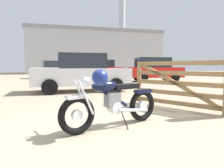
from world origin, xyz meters
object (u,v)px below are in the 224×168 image
(dark_sedan_left, at_px, (54,69))
(timber_gate, at_px, (188,82))
(red_hatchback_near, at_px, (155,69))
(blue_hatchback_right, at_px, (81,73))
(pale_sedan_back, at_px, (102,69))
(vintage_motorcycle, at_px, (112,101))

(dark_sedan_left, bearing_deg, timber_gate, -88.38)
(timber_gate, xyz_separation_m, red_hatchback_near, (3.95, 9.41, 0.21))
(timber_gate, height_order, dark_sedan_left, dark_sedan_left)
(red_hatchback_near, xyz_separation_m, blue_hatchback_right, (-6.06, -4.75, -0.08))
(timber_gate, height_order, red_hatchback_near, red_hatchback_near)
(red_hatchback_near, relative_size, dark_sedan_left, 0.91)
(pale_sedan_back, xyz_separation_m, dark_sedan_left, (-4.63, 1.08, -0.08))
(red_hatchback_near, xyz_separation_m, pale_sedan_back, (-2.78, 5.56, 0.00))
(vintage_motorcycle, bearing_deg, pale_sedan_back, -121.84)
(vintage_motorcycle, relative_size, blue_hatchback_right, 0.47)
(vintage_motorcycle, height_order, timber_gate, timber_gate)
(red_hatchback_near, bearing_deg, dark_sedan_left, 143.62)
(vintage_motorcycle, distance_m, blue_hatchback_right, 5.59)
(red_hatchback_near, bearing_deg, blue_hatchback_right, -136.40)
(red_hatchback_near, bearing_deg, vintage_motorcycle, -115.38)
(timber_gate, xyz_separation_m, dark_sedan_left, (-3.46, 16.05, 0.13))
(red_hatchback_near, xyz_separation_m, dark_sedan_left, (-7.41, 6.64, -0.08))
(timber_gate, relative_size, dark_sedan_left, 0.50)
(red_hatchback_near, height_order, dark_sedan_left, red_hatchback_near)
(timber_gate, bearing_deg, dark_sedan_left, -19.68)
(timber_gate, distance_m, dark_sedan_left, 16.42)
(blue_hatchback_right, bearing_deg, red_hatchback_near, -142.77)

